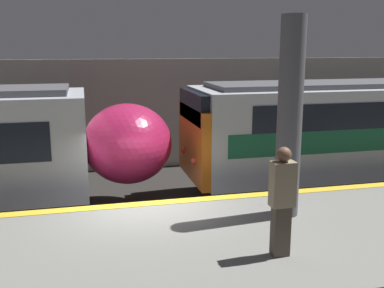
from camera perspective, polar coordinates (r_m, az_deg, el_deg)
ground_plane at (r=10.46m, az=-5.68°, el=-13.11°), size 120.00×120.00×0.00m
platform at (r=8.28m, az=-3.58°, el=-15.95°), size 40.00×4.37×1.14m
station_rear_barrier at (r=16.65m, az=-9.21°, el=3.64°), size 50.00×0.15×4.04m
support_pillar_near at (r=8.98m, az=12.29°, el=3.19°), size 0.49×0.49×3.94m
person_waiting at (r=7.36m, az=11.35°, el=-6.81°), size 0.38×0.24×1.82m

